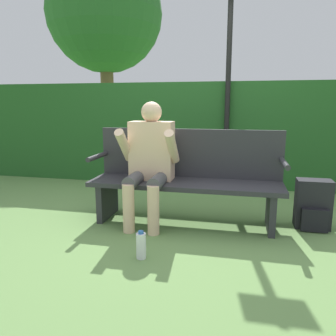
{
  "coord_description": "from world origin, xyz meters",
  "views": [
    {
      "loc": [
        0.52,
        -3.11,
        1.19
      ],
      "look_at": [
        -0.15,
        -0.1,
        0.58
      ],
      "focal_mm": 35.0,
      "sensor_mm": 36.0,
      "label": 1
    }
  ],
  "objects_px": {
    "park_bench": "(186,177)",
    "backpack": "(313,206)",
    "parked_car": "(327,119)",
    "water_bottle": "(141,245)",
    "person_seated": "(150,157)",
    "signpost": "(229,66)",
    "tree": "(105,15)"
  },
  "relations": [
    {
      "from": "backpack",
      "to": "water_bottle",
      "type": "relative_size",
      "value": 2.12
    },
    {
      "from": "water_bottle",
      "to": "parked_car",
      "type": "distance_m",
      "value": 11.67
    },
    {
      "from": "water_bottle",
      "to": "tree",
      "type": "distance_m",
      "value": 7.75
    },
    {
      "from": "person_seated",
      "to": "signpost",
      "type": "xyz_separation_m",
      "value": [
        0.68,
        1.48,
        1.0
      ]
    },
    {
      "from": "water_bottle",
      "to": "backpack",
      "type": "bearing_deg",
      "value": 34.17
    },
    {
      "from": "backpack",
      "to": "parked_car",
      "type": "distance_m",
      "value": 10.33
    },
    {
      "from": "backpack",
      "to": "water_bottle",
      "type": "distance_m",
      "value": 1.73
    },
    {
      "from": "water_bottle",
      "to": "parked_car",
      "type": "xyz_separation_m",
      "value": [
        3.83,
        11.01,
        0.5
      ]
    },
    {
      "from": "tree",
      "to": "backpack",
      "type": "bearing_deg",
      "value": -51.23
    },
    {
      "from": "water_bottle",
      "to": "park_bench",
      "type": "bearing_deg",
      "value": 77.65
    },
    {
      "from": "person_seated",
      "to": "tree",
      "type": "relative_size",
      "value": 0.24
    },
    {
      "from": "person_seated",
      "to": "tree",
      "type": "xyz_separation_m",
      "value": [
        -2.75,
        5.55,
        2.81
      ]
    },
    {
      "from": "signpost",
      "to": "tree",
      "type": "distance_m",
      "value": 5.62
    },
    {
      "from": "backpack",
      "to": "water_bottle",
      "type": "xyz_separation_m",
      "value": [
        -1.43,
        -0.97,
        -0.12
      ]
    },
    {
      "from": "park_bench",
      "to": "parked_car",
      "type": "bearing_deg",
      "value": 70.21
    },
    {
      "from": "backpack",
      "to": "tree",
      "type": "distance_m",
      "value": 7.63
    },
    {
      "from": "tree",
      "to": "park_bench",
      "type": "bearing_deg",
      "value": -60.32
    },
    {
      "from": "park_bench",
      "to": "water_bottle",
      "type": "relative_size",
      "value": 8.47
    },
    {
      "from": "signpost",
      "to": "parked_car",
      "type": "distance_m",
      "value": 9.39
    },
    {
      "from": "park_bench",
      "to": "signpost",
      "type": "distance_m",
      "value": 1.85
    },
    {
      "from": "park_bench",
      "to": "parked_car",
      "type": "xyz_separation_m",
      "value": [
        3.63,
        10.09,
        0.14
      ]
    },
    {
      "from": "park_bench",
      "to": "backpack",
      "type": "xyz_separation_m",
      "value": [
        1.23,
        0.05,
        -0.23
      ]
    },
    {
      "from": "person_seated",
      "to": "backpack",
      "type": "bearing_deg",
      "value": 6.06
    },
    {
      "from": "parked_car",
      "to": "tree",
      "type": "xyz_separation_m",
      "value": [
        -6.73,
        -4.66,
        2.87
      ]
    },
    {
      "from": "park_bench",
      "to": "backpack",
      "type": "relative_size",
      "value": 3.99
    },
    {
      "from": "person_seated",
      "to": "signpost",
      "type": "bearing_deg",
      "value": 65.45
    },
    {
      "from": "park_bench",
      "to": "water_bottle",
      "type": "xyz_separation_m",
      "value": [
        -0.2,
        -0.91,
        -0.35
      ]
    },
    {
      "from": "park_bench",
      "to": "signpost",
      "type": "relative_size",
      "value": 0.64
    },
    {
      "from": "parked_car",
      "to": "backpack",
      "type": "bearing_deg",
      "value": -171.54
    },
    {
      "from": "park_bench",
      "to": "tree",
      "type": "bearing_deg",
      "value": 119.68
    },
    {
      "from": "park_bench",
      "to": "parked_car",
      "type": "distance_m",
      "value": 10.73
    },
    {
      "from": "person_seated",
      "to": "park_bench",
      "type": "bearing_deg",
      "value": 18.03
    }
  ]
}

